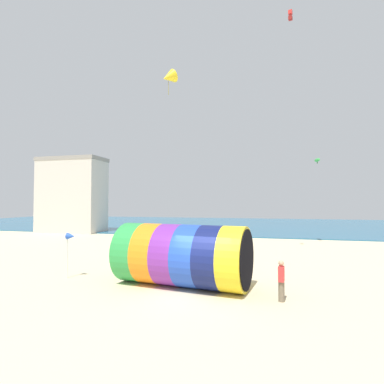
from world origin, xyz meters
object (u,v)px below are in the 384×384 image
at_px(giant_inflatable_tube, 182,255).
at_px(kite_green_parafoil, 317,160).
at_px(beach_flag, 71,238).
at_px(kite_red_box, 290,15).
at_px(kite_yellow_delta, 169,77).
at_px(kite_handler, 281,281).

distance_m(giant_inflatable_tube, kite_green_parafoil, 19.76).
distance_m(kite_green_parafoil, beach_flag, 22.92).
relative_size(kite_red_box, beach_flag, 0.31).
distance_m(kite_yellow_delta, kite_green_parafoil, 15.72).
height_order(kite_red_box, beach_flag, kite_red_box).
bearing_deg(kite_red_box, kite_green_parafoil, 70.25).
relative_size(giant_inflatable_tube, kite_handler, 4.04).
bearing_deg(kite_green_parafoil, kite_handler, -103.09).
bearing_deg(kite_handler, beach_flag, 173.87).
distance_m(giant_inflatable_tube, kite_red_box, 18.99).
distance_m(giant_inflatable_tube, beach_flag, 6.09).
height_order(kite_handler, kite_green_parafoil, kite_green_parafoil).
distance_m(kite_handler, kite_yellow_delta, 19.41).
xyz_separation_m(kite_handler, kite_yellow_delta, (-8.47, 10.92, 13.63)).
xyz_separation_m(giant_inflatable_tube, kite_green_parafoil, (8.60, 16.55, 6.53)).
relative_size(kite_yellow_delta, kite_red_box, 3.04).
height_order(kite_green_parafoil, kite_red_box, kite_red_box).
height_order(kite_green_parafoil, beach_flag, kite_green_parafoil).
distance_m(giant_inflatable_tube, kite_yellow_delta, 16.72).
height_order(kite_handler, kite_yellow_delta, kite_yellow_delta).
bearing_deg(beach_flag, giant_inflatable_tube, 0.66).
bearing_deg(giant_inflatable_tube, kite_red_box, 56.03).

